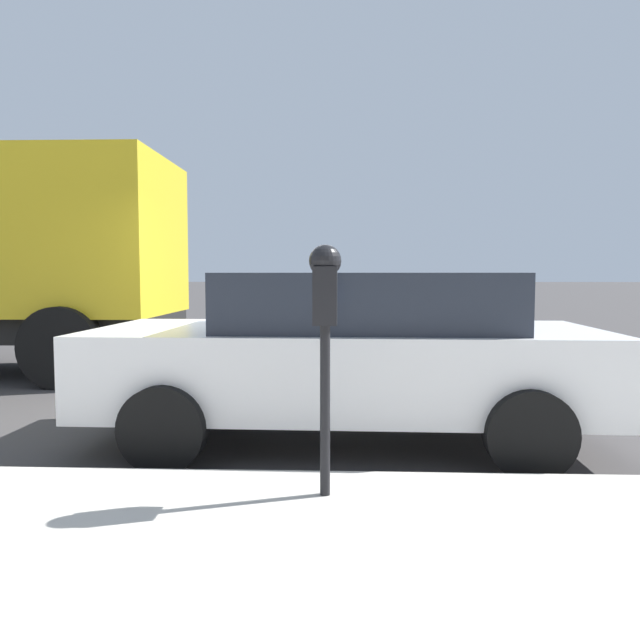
{
  "coord_description": "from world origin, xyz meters",
  "views": [
    {
      "loc": [
        -6.29,
        -1.03,
        1.44
      ],
      "look_at": [
        -2.36,
        -0.86,
        1.15
      ],
      "focal_mm": 35.0,
      "sensor_mm": 36.0,
      "label": 1
    }
  ],
  "objects": [
    {
      "name": "car_white",
      "position": [
        -0.96,
        -1.07,
        0.77
      ],
      "size": [
        2.14,
        4.27,
        1.45
      ],
      "rotation": [
        0.0,
        0.0,
        -0.02
      ],
      "color": "silver",
      "rests_on": "ground_plane"
    },
    {
      "name": "parking_meter",
      "position": [
        -2.65,
        -0.91,
        1.26
      ],
      "size": [
        0.21,
        0.19,
        1.49
      ],
      "color": "black",
      "rests_on": "sidewalk"
    },
    {
      "name": "ground_plane",
      "position": [
        0.0,
        0.0,
        0.0
      ],
      "size": [
        220.0,
        220.0,
        0.0
      ],
      "primitive_type": "plane",
      "color": "#3D3A3A"
    }
  ]
}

